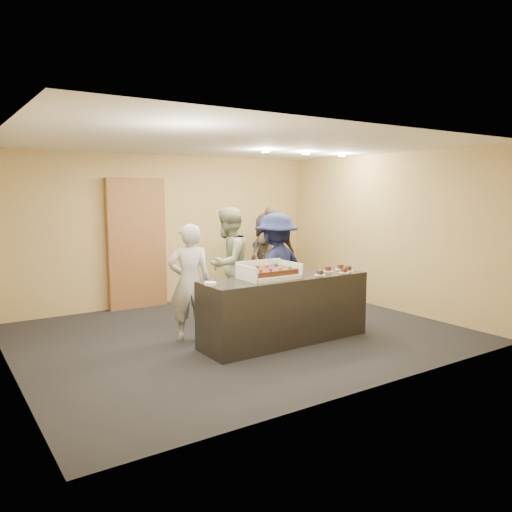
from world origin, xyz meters
name	(u,v)px	position (x,y,z in m)	size (l,w,h in m)	color
room	(240,241)	(0.00, 0.00, 1.35)	(6.04, 6.00, 2.70)	black
serving_counter	(285,309)	(0.31, -0.67, 0.45)	(2.40, 0.70, 0.90)	black
storage_cabinet	(137,244)	(-0.63, 2.41, 1.14)	(1.04, 0.15, 2.28)	brown
cake_box	(268,275)	(0.05, -0.64, 0.95)	(0.74, 0.51, 0.22)	white
sheet_cake	(269,271)	(0.05, -0.67, 1.00)	(0.64, 0.44, 0.12)	#3B1B0D
plate_stack	(210,284)	(-0.83, -0.65, 0.92)	(0.15, 0.15, 0.04)	white
slice_a	(320,273)	(0.79, -0.83, 0.92)	(0.15, 0.15, 0.07)	white
slice_b	(328,270)	(1.10, -0.65, 0.92)	(0.15, 0.15, 0.07)	white
slice_c	(344,271)	(1.21, -0.87, 0.92)	(0.15, 0.15, 0.07)	white
slice_d	(340,268)	(1.37, -0.61, 0.92)	(0.15, 0.15, 0.07)	white
slice_e	(348,269)	(1.37, -0.78, 0.92)	(0.15, 0.15, 0.07)	white
person_server_grey	(190,282)	(-0.73, 0.12, 0.81)	(0.59, 0.39, 1.61)	#ADACB1
person_sage_man	(228,264)	(0.28, 0.80, 0.90)	(0.88, 0.68, 1.80)	gray
person_navy_man	(276,271)	(0.64, -0.01, 0.86)	(1.12, 0.64, 1.73)	#181D46
person_brown_extra	(273,256)	(1.48, 1.24, 0.90)	(1.05, 0.44, 1.80)	brown
person_dark_suit	(267,256)	(1.66, 1.68, 0.82)	(0.81, 0.52, 1.65)	#242327
ceiling_spotlights	(306,153)	(1.60, 0.50, 2.67)	(1.72, 0.12, 0.03)	#FFEAC6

